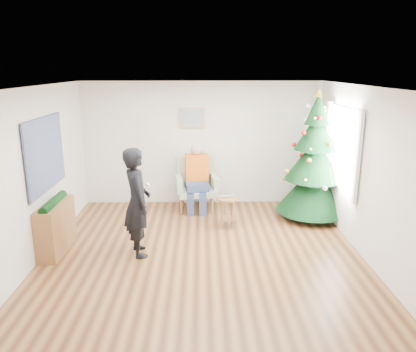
{
  "coord_description": "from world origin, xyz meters",
  "views": [
    {
      "loc": [
        -0.01,
        -5.97,
        2.87
      ],
      "look_at": [
        0.1,
        0.6,
        1.1
      ],
      "focal_mm": 35.0,
      "sensor_mm": 36.0,
      "label": 1
    }
  ],
  "objects_px": {
    "armchair": "(196,191)",
    "christmas_tree": "(314,162)",
    "standing_man": "(137,202)",
    "console": "(56,228)",
    "stool": "(227,212)"
  },
  "relations": [
    {
      "from": "christmas_tree",
      "to": "standing_man",
      "type": "height_order",
      "value": "christmas_tree"
    },
    {
      "from": "standing_man",
      "to": "console",
      "type": "relative_size",
      "value": 1.71
    },
    {
      "from": "stool",
      "to": "console",
      "type": "relative_size",
      "value": 0.57
    },
    {
      "from": "stool",
      "to": "armchair",
      "type": "relative_size",
      "value": 0.55
    },
    {
      "from": "christmas_tree",
      "to": "stool",
      "type": "xyz_separation_m",
      "value": [
        -1.69,
        -0.5,
        -0.83
      ]
    },
    {
      "from": "console",
      "to": "christmas_tree",
      "type": "bearing_deg",
      "value": 19.67
    },
    {
      "from": "christmas_tree",
      "to": "console",
      "type": "distance_m",
      "value": 4.77
    },
    {
      "from": "standing_man",
      "to": "console",
      "type": "height_order",
      "value": "standing_man"
    },
    {
      "from": "armchair",
      "to": "standing_man",
      "type": "bearing_deg",
      "value": -120.77
    },
    {
      "from": "christmas_tree",
      "to": "armchair",
      "type": "xyz_separation_m",
      "value": [
        -2.27,
        0.52,
        -0.73
      ]
    },
    {
      "from": "stool",
      "to": "armchair",
      "type": "bearing_deg",
      "value": 119.36
    },
    {
      "from": "armchair",
      "to": "christmas_tree",
      "type": "bearing_deg",
      "value": -20.82
    },
    {
      "from": "console",
      "to": "armchair",
      "type": "bearing_deg",
      "value": 43.47
    },
    {
      "from": "stool",
      "to": "standing_man",
      "type": "relative_size",
      "value": 0.33
    },
    {
      "from": "christmas_tree",
      "to": "standing_man",
      "type": "xyz_separation_m",
      "value": [
        -3.15,
        -1.58,
        -0.26
      ]
    }
  ]
}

